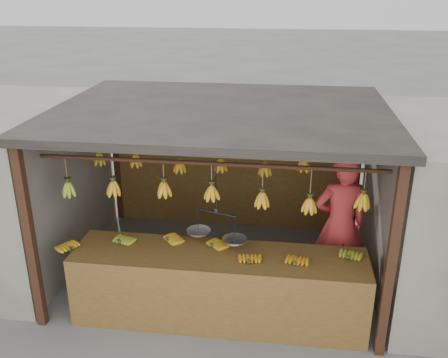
# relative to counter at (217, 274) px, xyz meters

# --- Properties ---
(ground) EXTENTS (80.00, 80.00, 0.00)m
(ground) POSITION_rel_counter_xyz_m (-0.12, 1.23, -0.71)
(ground) COLOR #5B5B57
(stall) EXTENTS (4.30, 3.30, 2.40)m
(stall) POSITION_rel_counter_xyz_m (-0.12, 1.56, 1.26)
(stall) COLOR black
(stall) RESTS_ON ground
(counter) EXTENTS (3.67, 0.80, 0.96)m
(counter) POSITION_rel_counter_xyz_m (0.00, 0.00, 0.00)
(counter) COLOR brown
(counter) RESTS_ON ground
(hanging_bananas) EXTENTS (3.62, 2.24, 0.40)m
(hanging_bananas) POSITION_rel_counter_xyz_m (-0.12, 1.22, 0.91)
(hanging_bananas) COLOR #92A523
(hanging_bananas) RESTS_ON ground
(balance_scale) EXTENTS (0.74, 0.44, 0.92)m
(balance_scale) POSITION_rel_counter_xyz_m (-0.04, 0.23, 0.43)
(balance_scale) COLOR black
(balance_scale) RESTS_ON ground
(vendor) EXTENTS (0.76, 0.58, 1.90)m
(vendor) POSITION_rel_counter_xyz_m (1.48, 1.04, 0.24)
(vendor) COLOR #BF3333
(vendor) RESTS_ON ground
(bag_bundles) EXTENTS (0.08, 0.26, 1.29)m
(bag_bundles) POSITION_rel_counter_xyz_m (1.82, 2.58, 0.28)
(bag_bundles) COLOR #199926
(bag_bundles) RESTS_ON ground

